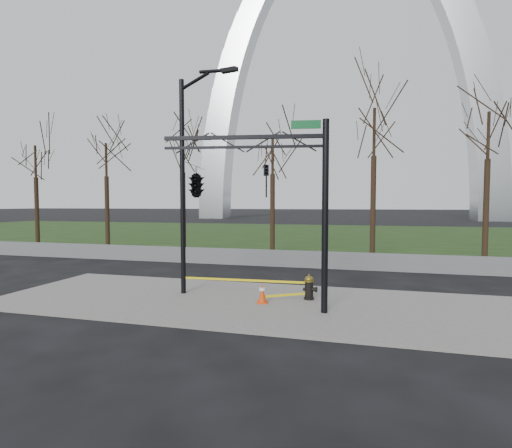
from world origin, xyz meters
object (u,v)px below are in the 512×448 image
(traffic_cone, at_px, (262,293))
(street_light, at_px, (187,170))
(traffic_signal_mast, at_px, (220,181))
(fire_hydrant, at_px, (309,288))

(traffic_cone, relative_size, street_light, 0.08)
(traffic_cone, height_order, traffic_signal_mast, traffic_signal_mast)
(traffic_signal_mast, bearing_deg, street_light, 128.47)
(fire_hydrant, bearing_deg, traffic_cone, -136.95)
(fire_hydrant, xyz_separation_m, street_light, (-4.47, -0.29, 4.19))
(street_light, bearing_deg, fire_hydrant, 13.76)
(traffic_cone, height_order, street_light, street_light)
(fire_hydrant, xyz_separation_m, traffic_signal_mast, (-2.55, -2.04, 3.64))
(traffic_cone, bearing_deg, fire_hydrant, 31.44)
(street_light, xyz_separation_m, traffic_signal_mast, (1.92, -1.74, -0.55))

